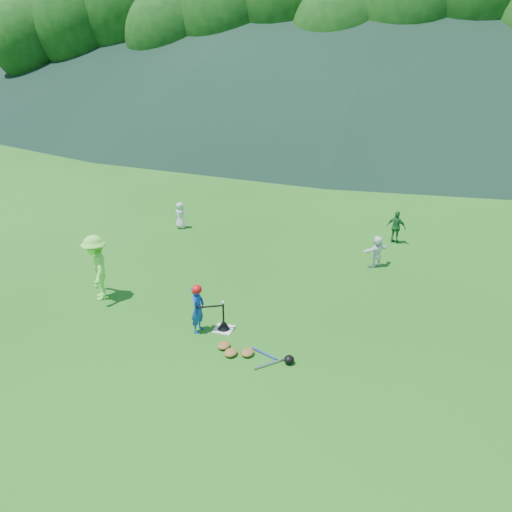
{
  "coord_description": "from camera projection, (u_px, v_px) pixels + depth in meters",
  "views": [
    {
      "loc": [
        3.93,
        -9.55,
        6.36
      ],
      "look_at": [
        0.0,
        2.5,
        0.9
      ],
      "focal_mm": 35.0,
      "sensor_mm": 36.0,
      "label": 1
    }
  ],
  "objects": [
    {
      "name": "adult_coach",
      "position": [
        97.0,
        268.0,
        13.1
      ],
      "size": [
        1.2,
        1.33,
        1.79
      ],
      "primitive_type": "imported",
      "rotation": [
        0.0,
        0.0,
        -0.96
      ],
      "color": "#77F849",
      "rests_on": "ground"
    },
    {
      "name": "equipment_pile",
      "position": [
        247.0,
        353.0,
        10.97
      ],
      "size": [
        1.8,
        0.78,
        0.19
      ],
      "color": "olive",
      "rests_on": "ground"
    },
    {
      "name": "tree_line",
      "position": [
        385.0,
        15.0,
        38.21
      ],
      "size": [
        70.04,
        11.4,
        14.82
      ],
      "color": "#382314",
      "rests_on": "ground"
    },
    {
      "name": "baseball",
      "position": [
        223.0,
        302.0,
        11.68
      ],
      "size": [
        0.08,
        0.08,
        0.08
      ],
      "primitive_type": "sphere",
      "color": "white",
      "rests_on": "batting_tee"
    },
    {
      "name": "batting_tee",
      "position": [
        224.0,
        325.0,
        11.93
      ],
      "size": [
        0.3,
        0.3,
        0.68
      ],
      "color": "black",
      "rests_on": "home_plate"
    },
    {
      "name": "batter_child",
      "position": [
        198.0,
        309.0,
        11.69
      ],
      "size": [
        0.3,
        0.45,
        1.19
      ],
      "primitive_type": "imported",
      "rotation": [
        0.0,
        0.0,
        1.53
      ],
      "color": "#17429E",
      "rests_on": "ground"
    },
    {
      "name": "ground",
      "position": [
        224.0,
        329.0,
        11.98
      ],
      "size": [
        120.0,
        120.0,
        0.0
      ],
      "primitive_type": "plane",
      "color": "#1D5212",
      "rests_on": "ground"
    },
    {
      "name": "home_plate",
      "position": [
        224.0,
        329.0,
        11.97
      ],
      "size": [
        0.45,
        0.45,
        0.02
      ],
      "primitive_type": "cube",
      "color": "silver",
      "rests_on": "ground"
    },
    {
      "name": "batter_gear",
      "position": [
        198.0,
        291.0,
        11.49
      ],
      "size": [
        0.71,
        0.3,
        0.55
      ],
      "color": "red",
      "rests_on": "ground"
    },
    {
      "name": "fielder_a",
      "position": [
        180.0,
        215.0,
        18.3
      ],
      "size": [
        0.52,
        0.38,
        0.98
      ],
      "primitive_type": "imported",
      "rotation": [
        0.0,
        0.0,
        3.0
      ],
      "color": "silver",
      "rests_on": "ground"
    },
    {
      "name": "outfield_fence",
      "position": [
        365.0,
        126.0,
        36.15
      ],
      "size": [
        70.07,
        0.08,
        1.33
      ],
      "color": "gray",
      "rests_on": "ground"
    },
    {
      "name": "fielder_c",
      "position": [
        396.0,
        227.0,
        16.93
      ],
      "size": [
        0.71,
        0.45,
        1.13
      ],
      "primitive_type": "imported",
      "rotation": [
        0.0,
        0.0,
        2.86
      ],
      "color": "#1D632A",
      "rests_on": "ground"
    },
    {
      "name": "fielder_d",
      "position": [
        377.0,
        251.0,
        15.15
      ],
      "size": [
        0.85,
        0.85,
        0.99
      ],
      "primitive_type": "imported",
      "rotation": [
        0.0,
        0.0,
        3.92
      ],
      "color": "white",
      "rests_on": "ground"
    }
  ]
}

